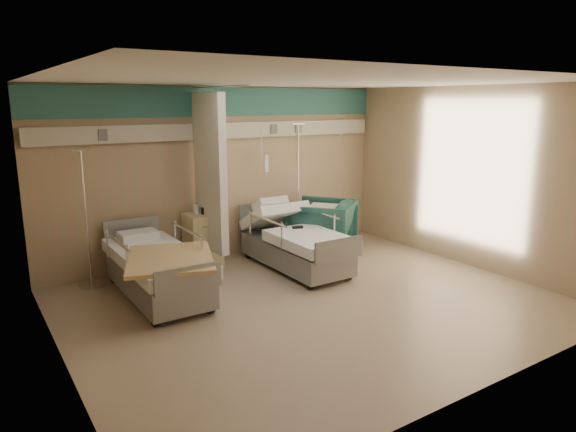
{
  "coord_description": "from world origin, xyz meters",
  "views": [
    {
      "loc": [
        -3.7,
        -5.05,
        2.55
      ],
      "look_at": [
        0.01,
        0.6,
        1.04
      ],
      "focal_mm": 32.0,
      "sensor_mm": 36.0,
      "label": 1
    }
  ],
  "objects_px": {
    "iv_stand_left": "(90,260)",
    "bed_left": "(158,274)",
    "bed_right": "(295,249)",
    "bedside_cabinet": "(203,240)",
    "visitor_armchair": "(322,228)",
    "iv_stand_right": "(298,225)"
  },
  "relations": [
    {
      "from": "bed_right",
      "to": "bed_left",
      "type": "height_order",
      "value": "same"
    },
    {
      "from": "bed_left",
      "to": "iv_stand_left",
      "type": "relative_size",
      "value": 1.12
    },
    {
      "from": "bed_left",
      "to": "bedside_cabinet",
      "type": "xyz_separation_m",
      "value": [
        1.05,
        0.9,
        0.11
      ]
    },
    {
      "from": "bed_left",
      "to": "iv_stand_right",
      "type": "distance_m",
      "value": 2.91
    },
    {
      "from": "bedside_cabinet",
      "to": "iv_stand_right",
      "type": "relative_size",
      "value": 0.38
    },
    {
      "from": "bed_right",
      "to": "visitor_armchair",
      "type": "relative_size",
      "value": 2.08
    },
    {
      "from": "bed_right",
      "to": "iv_stand_right",
      "type": "bearing_deg",
      "value": 53.73
    },
    {
      "from": "visitor_armchair",
      "to": "iv_stand_right",
      "type": "height_order",
      "value": "iv_stand_right"
    },
    {
      "from": "bed_right",
      "to": "iv_stand_left",
      "type": "bearing_deg",
      "value": 162.27
    },
    {
      "from": "iv_stand_right",
      "to": "bed_left",
      "type": "bearing_deg",
      "value": -163.87
    },
    {
      "from": "bed_left",
      "to": "bedside_cabinet",
      "type": "height_order",
      "value": "bedside_cabinet"
    },
    {
      "from": "bedside_cabinet",
      "to": "iv_stand_left",
      "type": "xyz_separation_m",
      "value": [
        -1.71,
        0.01,
        -0.03
      ]
    },
    {
      "from": "visitor_armchair",
      "to": "bed_right",
      "type": "bearing_deg",
      "value": -12.48
    },
    {
      "from": "bed_left",
      "to": "visitor_armchair",
      "type": "distance_m",
      "value": 3.01
    },
    {
      "from": "bed_left",
      "to": "visitor_armchair",
      "type": "height_order",
      "value": "visitor_armchair"
    },
    {
      "from": "bed_right",
      "to": "visitor_armchair",
      "type": "height_order",
      "value": "visitor_armchair"
    },
    {
      "from": "bed_right",
      "to": "bed_left",
      "type": "distance_m",
      "value": 2.2
    },
    {
      "from": "bed_right",
      "to": "bedside_cabinet",
      "type": "xyz_separation_m",
      "value": [
        -1.15,
        0.9,
        0.11
      ]
    },
    {
      "from": "iv_stand_right",
      "to": "iv_stand_left",
      "type": "bearing_deg",
      "value": 178.24
    },
    {
      "from": "iv_stand_right",
      "to": "iv_stand_left",
      "type": "height_order",
      "value": "iv_stand_right"
    },
    {
      "from": "bed_right",
      "to": "bedside_cabinet",
      "type": "relative_size",
      "value": 2.54
    },
    {
      "from": "iv_stand_left",
      "to": "bed_left",
      "type": "bearing_deg",
      "value": -54.34
    }
  ]
}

